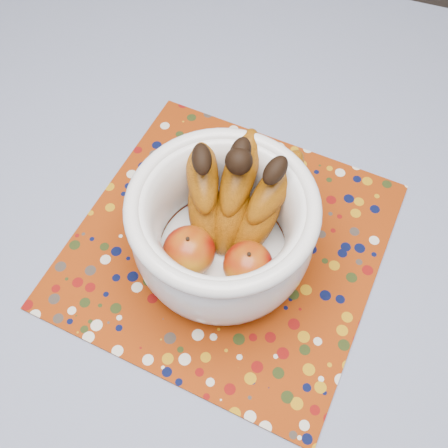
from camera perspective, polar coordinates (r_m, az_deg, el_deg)
name	(u,v)px	position (r m, az deg, el deg)	size (l,w,h in m)	color
table	(220,283)	(0.82, -0.47, -6.46)	(1.20, 1.20, 0.75)	brown
tablecloth	(219,259)	(0.75, -0.51, -3.88)	(1.32, 1.32, 0.01)	slate
placemat	(227,244)	(0.75, 0.36, -2.17)	(0.42, 0.42, 0.00)	maroon
fruit_bowl	(226,219)	(0.67, 0.27, 0.54)	(0.24, 0.25, 0.18)	white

